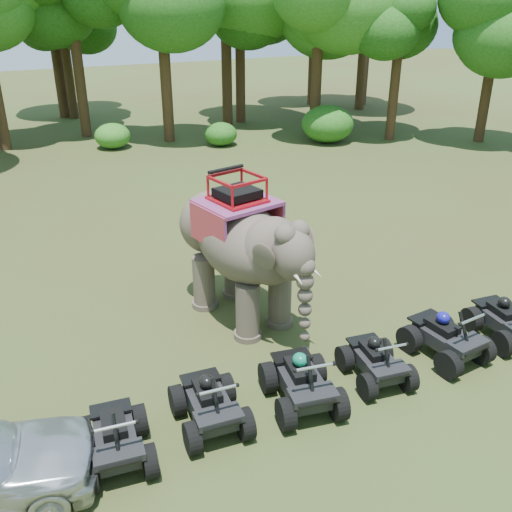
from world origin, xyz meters
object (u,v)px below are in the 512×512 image
object	(u,v)px
atv_2	(302,376)
atv_3	(377,356)
atv_5	(507,315)
atv_4	(447,331)
atv_1	(210,398)
elephant	(240,248)
atv_0	(115,432)

from	to	relation	value
atv_2	atv_3	distance (m)	1.77
atv_3	atv_5	distance (m)	3.64
atv_4	atv_5	world-z (taller)	atv_4
atv_1	atv_2	world-z (taller)	atv_2
atv_3	atv_4	distance (m)	1.88
atv_1	atv_5	world-z (taller)	atv_1
elephant	atv_2	world-z (taller)	elephant
atv_0	atv_4	size ratio (longest dim) A/B	0.94
atv_1	atv_4	xyz separation A→B (m)	(5.48, -0.18, 0.03)
atv_0	atv_3	bearing A→B (deg)	5.46
atv_0	atv_5	distance (m)	9.02
atv_4	atv_5	size ratio (longest dim) A/B	1.04
atv_0	atv_3	size ratio (longest dim) A/B	1.05
elephant	atv_4	distance (m)	5.03
atv_5	elephant	bearing A→B (deg)	150.53
atv_1	atv_5	distance (m)	7.25
atv_3	atv_2	bearing A→B (deg)	-171.97
atv_1	atv_4	world-z (taller)	atv_4
atv_1	atv_3	size ratio (longest dim) A/B	1.07
atv_4	atv_0	bearing A→B (deg)	173.79
atv_2	atv_5	world-z (taller)	atv_2
elephant	atv_3	world-z (taller)	elephant
elephant	atv_2	bearing A→B (deg)	-107.28
atv_3	atv_1	bearing A→B (deg)	-175.65
atv_3	atv_5	world-z (taller)	atv_5
elephant	atv_1	world-z (taller)	elephant
atv_1	atv_2	distance (m)	1.85
elephant	atv_5	xyz separation A→B (m)	(5.10, -3.60, -1.21)
atv_4	atv_3	bearing A→B (deg)	174.49
elephant	atv_5	size ratio (longest dim) A/B	2.61
atv_3	atv_0	bearing A→B (deg)	-173.29
atv_4	atv_2	bearing A→B (deg)	174.67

